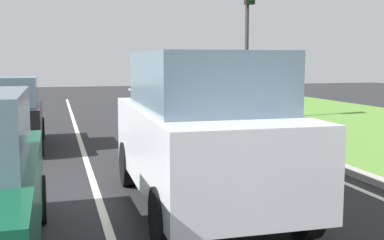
# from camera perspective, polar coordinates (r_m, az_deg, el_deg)

# --- Properties ---
(ground_plane) EXTENTS (60.00, 60.00, 0.00)m
(ground_plane) POSITION_cam_1_polar(r_m,az_deg,el_deg) (12.30, -9.64, -3.17)
(ground_plane) COLOR #262628
(lane_line_center) EXTENTS (0.12, 32.00, 0.01)m
(lane_line_center) POSITION_cam_1_polar(r_m,az_deg,el_deg) (12.25, -12.90, -3.28)
(lane_line_center) COLOR silver
(lane_line_center) RESTS_ON ground
(lane_line_right_edge) EXTENTS (0.12, 32.00, 0.01)m
(lane_line_right_edge) POSITION_cam_1_polar(r_m,az_deg,el_deg) (13.18, 6.13, -2.43)
(lane_line_right_edge) COLOR silver
(lane_line_right_edge) RESTS_ON ground
(curb_right) EXTENTS (0.24, 48.00, 0.12)m
(curb_right) POSITION_cam_1_polar(r_m,az_deg,el_deg) (13.36, 8.12, -2.08)
(curb_right) COLOR #9E9B93
(curb_right) RESTS_ON ground
(car_suv_ahead) EXTENTS (2.03, 4.53, 2.28)m
(car_suv_ahead) POSITION_cam_1_polar(r_m,az_deg,el_deg) (6.95, 1.11, -1.16)
(car_suv_ahead) COLOR silver
(car_suv_ahead) RESTS_ON ground
(car_hatchback_far) EXTENTS (1.77, 3.72, 1.78)m
(car_hatchback_far) POSITION_cam_1_polar(r_m,az_deg,el_deg) (12.62, -21.20, 0.75)
(car_hatchback_far) COLOR black
(car_hatchback_far) RESTS_ON ground
(traffic_light_near_right) EXTENTS (0.32, 0.50, 5.15)m
(traffic_light_near_right) POSITION_cam_1_polar(r_m,az_deg,el_deg) (17.20, 6.69, 11.53)
(traffic_light_near_right) COLOR #2D2D2D
(traffic_light_near_right) RESTS_ON ground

